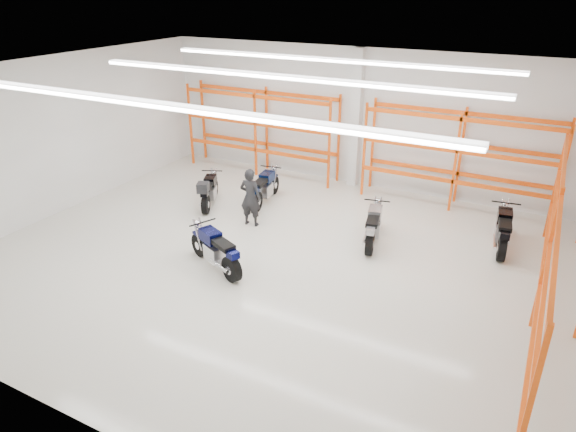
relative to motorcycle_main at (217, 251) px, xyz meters
The scene contains 12 objects.
ground 1.44m from the motorcycle_main, 53.12° to the left, with size 14.00×14.00×0.00m, color beige.
room_shell 3.11m from the motorcycle_main, 53.75° to the left, with size 14.02×12.02×4.51m.
motorcycle_main is the anchor object (origin of this frame).
motorcycle_back_a 3.87m from the motorcycle_main, 128.36° to the left, with size 1.06×1.94×1.05m.
motorcycle_back_b 4.17m from the motorcycle_main, 104.33° to the left, with size 0.69×2.10×1.03m.
motorcycle_back_c 4.17m from the motorcycle_main, 46.69° to the left, with size 0.74×2.05×1.01m.
motorcycle_back_d 7.31m from the motorcycle_main, 36.05° to the left, with size 0.72×2.17×1.07m.
standing_man 2.63m from the motorcycle_main, 103.16° to the left, with size 0.61×0.40×1.68m, color black.
structural_column 7.17m from the motorcycle_main, 83.28° to the left, with size 0.32×0.32×4.50m, color white.
pallet_racking_back_left 7.17m from the motorcycle_main, 111.50° to the left, with size 5.67×0.87×3.00m.
pallet_racking_back_right 7.91m from the motorcycle_main, 57.30° to the left, with size 5.67×0.87×3.00m.
pallet_racking_side 7.49m from the motorcycle_main, ahead, with size 0.87×9.07×3.00m.
Camera 1 is at (5.67, -9.81, 6.34)m, focal length 32.00 mm.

